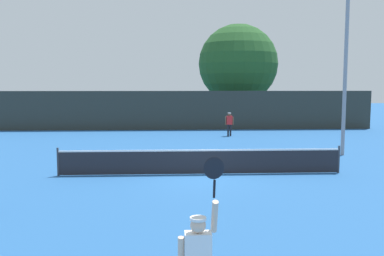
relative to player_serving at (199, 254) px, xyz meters
name	(u,v)px	position (x,y,z in m)	size (l,w,h in m)	color
ground_plane	(201,174)	(0.74, 10.14, -1.05)	(120.00, 120.00, 0.00)	#235693
tennis_net	(201,161)	(0.74, 10.14, -0.54)	(10.89, 0.08, 1.07)	#232328
perimeter_fence	(186,110)	(0.74, 26.15, 0.43)	(28.73, 0.12, 2.96)	#2D332D
player_serving	(199,254)	(0.00, 0.00, 0.00)	(0.67, 0.39, 2.43)	white
player_receiving	(229,122)	(3.50, 22.03, -0.10)	(0.57, 0.23, 1.57)	red
tennis_ball	(196,172)	(0.57, 10.36, -1.02)	(0.07, 0.07, 0.07)	#CCE033
light_pole	(346,49)	(8.00, 14.25, 4.06)	(1.18, 0.28, 9.08)	gray
large_tree	(238,64)	(5.53, 31.38, 4.18)	(6.95, 6.95, 8.72)	brown
parked_car_near	(251,114)	(6.85, 31.83, -0.28)	(2.18, 4.32, 1.69)	black
parked_car_mid	(287,114)	(10.21, 32.18, -0.28)	(2.15, 4.31, 1.69)	#B7B7BC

